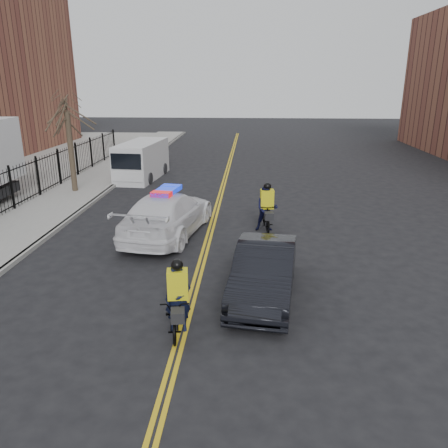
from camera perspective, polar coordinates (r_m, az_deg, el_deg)
ground at (r=13.01m, az=-3.55°, el=-7.24°), size 120.00×120.00×0.00m
center_line_left at (r=20.49m, az=-1.09°, el=2.39°), size 0.10×60.00×0.01m
center_line_right at (r=20.48m, az=-0.64°, el=2.38°), size 0.10×60.00×0.01m
sidewalk at (r=22.32m, az=-20.47°, el=2.72°), size 3.00×60.00×0.15m
curb at (r=21.75m, az=-16.85°, el=2.72°), size 0.20×60.00×0.15m
iron_fence at (r=22.76m, az=-24.19°, el=4.96°), size 0.12×28.00×2.00m
street_tree at (r=23.59m, az=-19.70°, el=12.17°), size 3.20×3.20×4.80m
police_cruiser at (r=16.53m, az=-7.38°, el=1.32°), size 3.18×5.97×1.81m
dark_sedan at (r=11.82m, az=5.30°, el=-6.11°), size 2.09×4.58×1.46m
cargo_van at (r=26.65m, az=-10.77°, el=8.07°), size 2.34×5.31×2.16m
cyclist_near at (r=10.31m, az=-5.97°, el=-10.64°), size 0.89×1.90×1.79m
cyclist_far at (r=16.98m, az=5.59°, el=1.58°), size 0.91×1.94×1.91m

